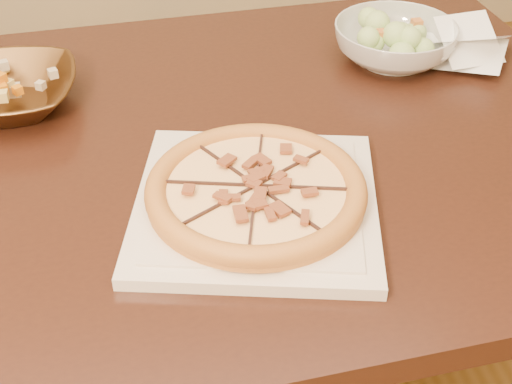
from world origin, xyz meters
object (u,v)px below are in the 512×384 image
at_px(plate, 256,204).
at_px(salad_bowl, 394,43).
at_px(dining_table, 174,199).
at_px(bronze_bowl, 6,93).
at_px(pizza, 256,190).

distance_m(plate, salad_bowl, 0.49).
relative_size(dining_table, bronze_bowl, 6.51).
bearing_deg(bronze_bowl, plate, -43.25).
bearing_deg(pizza, dining_table, 120.96).
bearing_deg(pizza, plate, -54.05).
xyz_separation_m(dining_table, salad_bowl, (0.42, 0.21, 0.13)).
xyz_separation_m(pizza, salad_bowl, (0.32, 0.37, -0.00)).
bearing_deg(dining_table, pizza, -59.04).
bearing_deg(salad_bowl, bronze_bowl, -175.78).
relative_size(bronze_bowl, salad_bowl, 1.05).
bearing_deg(bronze_bowl, dining_table, -32.62).
bearing_deg(pizza, salad_bowl, 49.87).
distance_m(plate, bronze_bowl, 0.48).
relative_size(plate, salad_bowl, 1.76).
bearing_deg(salad_bowl, plate, -130.12).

